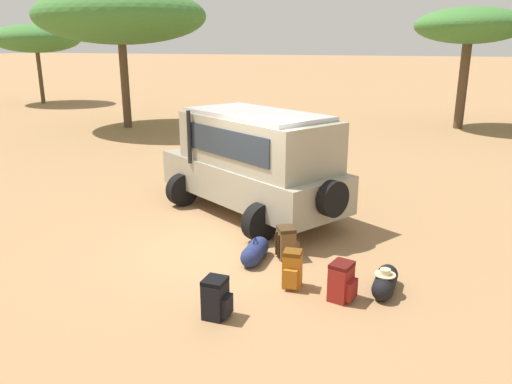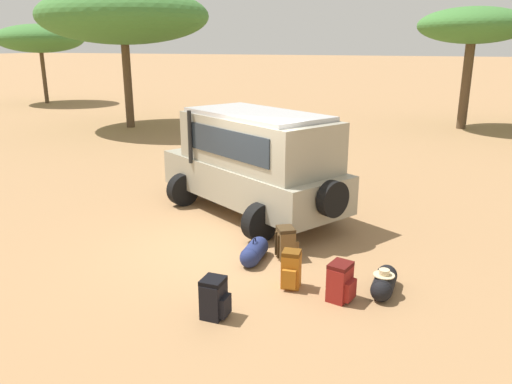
% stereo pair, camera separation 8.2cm
% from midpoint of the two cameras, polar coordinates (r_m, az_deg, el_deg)
% --- Properties ---
extents(ground_plane, '(320.00, 320.00, 0.00)m').
position_cam_midpoint_polar(ground_plane, '(10.10, -3.49, -6.20)').
color(ground_plane, '#9E754C').
extents(safari_vehicle, '(5.30, 4.08, 2.44)m').
position_cam_midpoint_polar(safari_vehicle, '(11.61, -0.50, 3.59)').
color(safari_vehicle, gray).
rests_on(safari_vehicle, ground_plane).
extents(backpack_beside_front_wheel, '(0.33, 0.40, 0.65)m').
position_cam_midpoint_polar(backpack_beside_front_wheel, '(8.38, 3.87, -8.86)').
color(backpack_beside_front_wheel, '#B26619').
rests_on(backpack_beside_front_wheel, ground_plane).
extents(backpack_cluster_center, '(0.49, 0.48, 0.61)m').
position_cam_midpoint_polar(backpack_cluster_center, '(9.48, 3.27, -5.83)').
color(backpack_cluster_center, brown).
rests_on(backpack_cluster_center, ground_plane).
extents(backpack_near_rear_wheel, '(0.46, 0.45, 0.62)m').
position_cam_midpoint_polar(backpack_near_rear_wheel, '(8.11, 9.49, -10.08)').
color(backpack_near_rear_wheel, maroon).
rests_on(backpack_near_rear_wheel, ground_plane).
extents(backpack_outermost, '(0.43, 0.37, 0.61)m').
position_cam_midpoint_polar(backpack_outermost, '(7.56, -4.91, -12.01)').
color(backpack_outermost, black).
rests_on(backpack_outermost, ground_plane).
extents(duffel_bag_low_black_case, '(0.36, 0.96, 0.45)m').
position_cam_midpoint_polar(duffel_bag_low_black_case, '(8.53, 14.26, -9.92)').
color(duffel_bag_low_black_case, black).
rests_on(duffel_bag_low_black_case, ground_plane).
extents(duffel_bag_soft_canvas, '(0.40, 0.95, 0.47)m').
position_cam_midpoint_polar(duffel_bag_soft_canvas, '(9.38, -0.38, -6.83)').
color(duffel_bag_soft_canvas, navy).
rests_on(duffel_bag_soft_canvas, ground_plane).
extents(acacia_tree_far_left, '(5.94, 5.25, 5.12)m').
position_cam_midpoint_polar(acacia_tree_far_left, '(37.03, -23.93, 15.74)').
color(acacia_tree_far_left, brown).
rests_on(acacia_tree_far_left, ground_plane).
extents(acacia_tree_left_mid, '(7.99, 7.21, 6.35)m').
position_cam_midpoint_polar(acacia_tree_left_mid, '(24.88, -15.37, 18.79)').
color(acacia_tree_left_mid, brown).
rests_on(acacia_tree_left_mid, ground_plane).
extents(acacia_tree_centre_back, '(4.86, 4.83, 5.50)m').
position_cam_midpoint_polar(acacia_tree_centre_back, '(25.66, 23.12, 17.00)').
color(acacia_tree_centre_back, brown).
rests_on(acacia_tree_centre_back, ground_plane).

